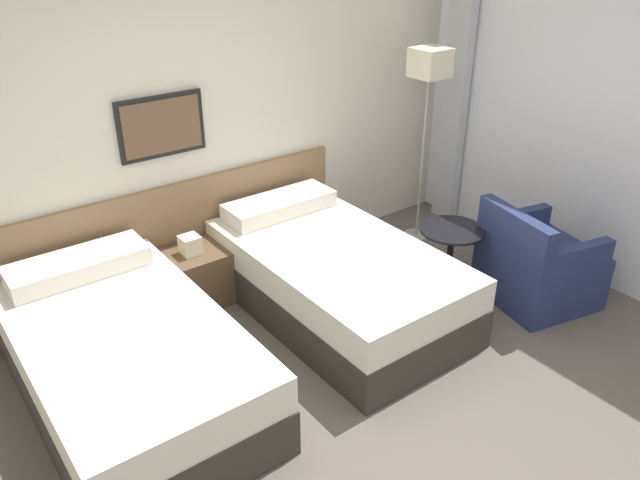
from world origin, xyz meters
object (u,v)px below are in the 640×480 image
(nightstand, at_px, (194,277))
(armchair, at_px, (537,268))
(side_table, at_px, (451,247))
(floor_lamp, at_px, (429,77))
(bed_near_window, at_px, (336,278))
(bed_near_door, at_px, (127,360))

(nightstand, distance_m, armchair, 2.62)
(side_table, relative_size, armchair, 0.63)
(floor_lamp, distance_m, armchair, 1.77)
(bed_near_window, bearing_deg, floor_lamp, 20.43)
(floor_lamp, xyz_separation_m, side_table, (-0.47, -0.82, -1.09))
(floor_lamp, relative_size, armchair, 1.98)
(nightstand, bearing_deg, bed_near_window, -42.11)
(bed_near_window, bearing_deg, nightstand, 137.89)
(nightstand, bearing_deg, side_table, -31.42)
(armchair, bearing_deg, floor_lamp, 10.97)
(side_table, xyz_separation_m, armchair, (0.44, -0.49, -0.11))
(floor_lamp, height_order, side_table, floor_lamp)
(side_table, distance_m, armchair, 0.67)
(nightstand, distance_m, floor_lamp, 2.51)
(nightstand, relative_size, floor_lamp, 0.34)
(floor_lamp, distance_m, side_table, 1.44)
(bed_near_window, distance_m, nightstand, 1.08)
(armchair, bearing_deg, bed_near_door, 87.27)
(bed_near_door, height_order, nightstand, bed_near_door)
(floor_lamp, xyz_separation_m, armchair, (-0.04, -1.31, -1.20))
(bed_near_door, bearing_deg, bed_near_window, 0.00)
(armchair, bearing_deg, side_table, 54.22)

